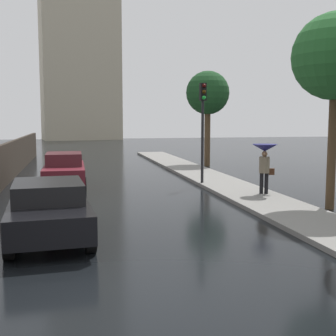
% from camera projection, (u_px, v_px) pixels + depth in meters
% --- Properties ---
extents(ground, '(120.00, 120.00, 0.00)m').
position_uv_depth(ground, '(161.00, 297.00, 7.21)').
color(ground, black).
extents(car_black_near_kerb, '(2.13, 4.32, 1.41)m').
position_uv_depth(car_black_near_kerb, '(49.00, 209.00, 10.66)').
color(car_black_near_kerb, black).
rests_on(car_black_near_kerb, ground).
extents(car_maroon_mid_road, '(1.74, 4.28, 1.50)m').
position_uv_depth(car_maroon_mid_road, '(64.00, 170.00, 18.52)').
color(car_maroon_mid_road, maroon).
rests_on(car_maroon_mid_road, ground).
extents(pedestrian_with_umbrella_near, '(0.93, 0.93, 1.85)m').
position_uv_depth(pedestrian_with_umbrella_near, '(265.00, 155.00, 16.26)').
color(pedestrian_with_umbrella_near, black).
rests_on(pedestrian_with_umbrella_near, sidewalk_strip).
extents(traffic_light, '(0.26, 0.39, 4.30)m').
position_uv_depth(traffic_light, '(203.00, 114.00, 18.95)').
color(traffic_light, black).
rests_on(traffic_light, sidewalk_strip).
extents(street_tree_near, '(2.75, 2.75, 6.25)m').
position_uv_depth(street_tree_near, '(336.00, 58.00, 13.83)').
color(street_tree_near, '#4C3823').
rests_on(street_tree_near, ground).
extents(street_tree_mid, '(2.68, 2.68, 5.87)m').
position_uv_depth(street_tree_mid, '(208.00, 94.00, 27.20)').
color(street_tree_mid, '#4C3823').
rests_on(street_tree_mid, ground).
extents(distant_tower, '(11.41, 7.52, 36.63)m').
position_uv_depth(distant_tower, '(79.00, 18.00, 61.41)').
color(distant_tower, '#B2A88E').
rests_on(distant_tower, ground).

